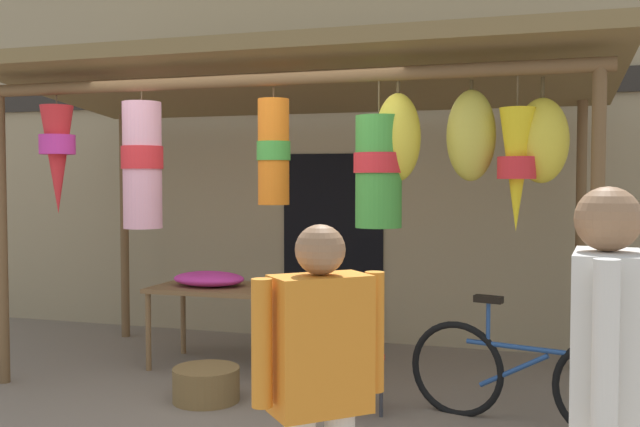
% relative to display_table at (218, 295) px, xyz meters
% --- Properties ---
extents(ground_plane, '(30.00, 30.00, 0.00)m').
position_rel_display_table_xyz_m(ground_plane, '(0.66, -1.22, -0.66)').
color(ground_plane, '#756656').
extents(shop_facade, '(11.94, 0.29, 4.31)m').
position_rel_display_table_xyz_m(shop_facade, '(0.66, 1.49, 1.49)').
color(shop_facade, '#9E8966').
rests_on(shop_facade, ground_plane).
extents(market_stall_canopy, '(5.19, 2.36, 2.76)m').
position_rel_display_table_xyz_m(market_stall_canopy, '(0.94, -0.33, 1.69)').
color(market_stall_canopy, brown).
rests_on(market_stall_canopy, ground_plane).
extents(display_table, '(1.18, 0.76, 0.74)m').
position_rel_display_table_xyz_m(display_table, '(0.00, 0.00, 0.00)').
color(display_table, brown).
rests_on(display_table, ground_plane).
extents(flower_heap_on_table, '(0.68, 0.47, 0.13)m').
position_rel_display_table_xyz_m(flower_heap_on_table, '(-0.07, -0.03, 0.15)').
color(flower_heap_on_table, '#D13399').
rests_on(flower_heap_on_table, display_table).
extents(folding_chair, '(0.56, 0.56, 0.84)m').
position_rel_display_table_xyz_m(folding_chair, '(1.44, -0.86, -0.16)').
color(folding_chair, '#AD1E1E').
rests_on(folding_chair, ground_plane).
extents(wicker_basket_by_table, '(0.45, 0.45, 0.27)m').
position_rel_display_table_xyz_m(wicker_basket_by_table, '(1.12, -0.16, -0.53)').
color(wicker_basket_by_table, olive).
rests_on(wicker_basket_by_table, ground_plane).
extents(wicker_basket_spare, '(0.52, 0.52, 0.26)m').
position_rel_display_table_xyz_m(wicker_basket_spare, '(0.36, -0.99, -0.53)').
color(wicker_basket_spare, brown).
rests_on(wicker_basket_spare, ground_plane).
extents(parked_bicycle, '(1.70, 0.58, 0.92)m').
position_rel_display_table_xyz_m(parked_bicycle, '(2.75, -0.86, -0.31)').
color(parked_bicycle, black).
rests_on(parked_bicycle, ground_plane).
extents(vendor_in_orange, '(0.47, 0.43, 1.54)m').
position_rel_display_table_xyz_m(vendor_in_orange, '(1.96, -3.20, 0.24)').
color(vendor_in_orange, silver).
rests_on(vendor_in_orange, ground_plane).
extents(customer_foreground, '(0.26, 0.59, 1.70)m').
position_rel_display_table_xyz_m(customer_foreground, '(3.05, -3.28, 0.34)').
color(customer_foreground, silver).
rests_on(customer_foreground, ground_plane).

